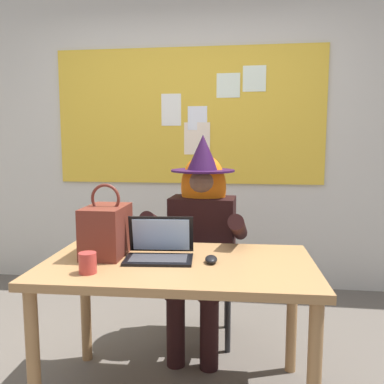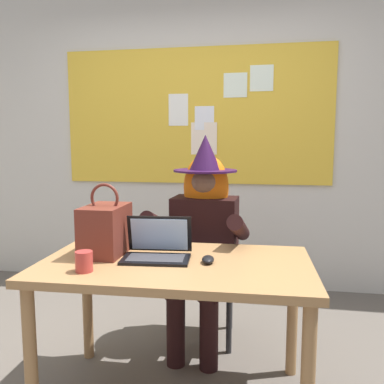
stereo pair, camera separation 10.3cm
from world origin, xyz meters
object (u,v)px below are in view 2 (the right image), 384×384
object	(u,v)px
chair_at_desk	(205,263)
laptop	(157,249)
handbag	(105,229)
person_costumed	(203,228)
desk_main	(176,279)
computer_mouse	(208,259)
coffee_mug	(84,262)

from	to	relation	value
chair_at_desk	laptop	xyz separation A→B (m)	(-0.15, -0.70, 0.28)
laptop	handbag	bearing A→B (deg)	169.95
person_costumed	handbag	bearing A→B (deg)	-35.38
desk_main	computer_mouse	bearing A→B (deg)	0.74
computer_mouse	coffee_mug	world-z (taller)	coffee_mug
chair_at_desk	computer_mouse	distance (m)	0.79
laptop	handbag	xyz separation A→B (m)	(-0.29, 0.03, 0.09)
desk_main	computer_mouse	distance (m)	0.20
chair_at_desk	person_costumed	size ratio (longest dim) A/B	0.65
computer_mouse	handbag	distance (m)	0.57
person_costumed	coffee_mug	world-z (taller)	person_costumed
desk_main	person_costumed	bearing A→B (deg)	85.57
desk_main	handbag	distance (m)	0.46
desk_main	laptop	bearing A→B (deg)	159.15
laptop	handbag	distance (m)	0.30
desk_main	coffee_mug	distance (m)	0.46
chair_at_desk	handbag	bearing A→B (deg)	-36.30
chair_at_desk	person_costumed	bearing A→B (deg)	-2.69
chair_at_desk	person_costumed	world-z (taller)	person_costumed
chair_at_desk	laptop	bearing A→B (deg)	-15.44
laptop	coffee_mug	xyz separation A→B (m)	(-0.27, -0.27, 0.00)
chair_at_desk	handbag	world-z (taller)	handbag
laptop	coffee_mug	bearing A→B (deg)	-140.70
computer_mouse	handbag	xyz separation A→B (m)	(-0.55, 0.06, 0.12)
chair_at_desk	person_costumed	distance (m)	0.30
desk_main	computer_mouse	world-z (taller)	computer_mouse
person_costumed	computer_mouse	size ratio (longest dim) A/B	13.19
person_costumed	desk_main	bearing A→B (deg)	-1.40
desk_main	handbag	size ratio (longest dim) A/B	3.60
chair_at_desk	coffee_mug	bearing A→B (deg)	-27.03
desk_main	chair_at_desk	distance (m)	0.76
desk_main	laptop	distance (m)	0.18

